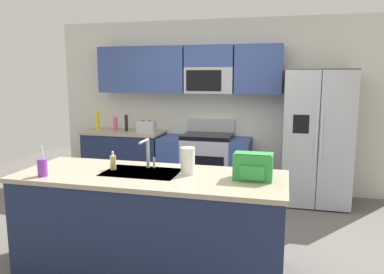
% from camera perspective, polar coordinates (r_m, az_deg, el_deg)
% --- Properties ---
extents(ground_plane, '(9.00, 9.00, 0.00)m').
position_cam_1_polar(ground_plane, '(4.13, -1.60, -15.92)').
color(ground_plane, '#66605B').
rests_on(ground_plane, ground).
extents(kitchen_wall_unit, '(5.20, 0.43, 2.60)m').
position_cam_1_polar(kitchen_wall_unit, '(5.80, 2.60, 6.47)').
color(kitchen_wall_unit, silver).
rests_on(kitchen_wall_unit, ground).
extents(back_counter, '(1.24, 0.63, 0.90)m').
position_cam_1_polar(back_counter, '(6.07, -10.18, -3.27)').
color(back_counter, '#1E2A4D').
rests_on(back_counter, ground).
extents(range_oven, '(1.36, 0.61, 1.10)m').
position_cam_1_polar(range_oven, '(5.67, 1.98, -4.11)').
color(range_oven, '#B7BABF').
rests_on(range_oven, ground).
extents(refrigerator, '(0.90, 0.76, 1.85)m').
position_cam_1_polar(refrigerator, '(5.40, 18.41, -0.05)').
color(refrigerator, '#4C4F54').
rests_on(refrigerator, ground).
extents(island_counter, '(2.38, 0.89, 0.90)m').
position_cam_1_polar(island_counter, '(3.48, -6.29, -12.76)').
color(island_counter, '#1E2A4D').
rests_on(island_counter, ground).
extents(toaster, '(0.28, 0.16, 0.18)m').
position_cam_1_polar(toaster, '(5.78, -6.95, 1.60)').
color(toaster, '#B7BABF').
rests_on(toaster, back_counter).
extents(pepper_mill, '(0.05, 0.05, 0.26)m').
position_cam_1_polar(pepper_mill, '(5.96, -9.97, 2.12)').
color(pepper_mill, black).
rests_on(pepper_mill, back_counter).
extents(bottle_pink, '(0.06, 0.06, 0.21)m').
position_cam_1_polar(bottle_pink, '(6.03, -11.58, 1.94)').
color(bottle_pink, '#EA4C93').
rests_on(bottle_pink, back_counter).
extents(bottle_yellow, '(0.07, 0.07, 0.30)m').
position_cam_1_polar(bottle_yellow, '(6.18, -14.19, 2.43)').
color(bottle_yellow, yellow).
rests_on(bottle_yellow, back_counter).
extents(sink_faucet, '(0.09, 0.21, 0.28)m').
position_cam_1_polar(sink_faucet, '(3.51, -6.81, -2.11)').
color(sink_faucet, '#B7BABF').
rests_on(sink_faucet, island_counter).
extents(drink_cup_purple, '(0.08, 0.08, 0.27)m').
position_cam_1_polar(drink_cup_purple, '(3.49, -21.81, -4.33)').
color(drink_cup_purple, purple).
rests_on(drink_cup_purple, island_counter).
extents(soap_dispenser, '(0.06, 0.06, 0.17)m').
position_cam_1_polar(soap_dispenser, '(3.54, -11.93, -3.79)').
color(soap_dispenser, '#D8CC66').
rests_on(soap_dispenser, island_counter).
extents(paper_towel_roll, '(0.12, 0.12, 0.24)m').
position_cam_1_polar(paper_towel_roll, '(3.29, -0.66, -3.67)').
color(paper_towel_roll, white).
rests_on(paper_towel_roll, island_counter).
extents(backpack, '(0.32, 0.22, 0.23)m').
position_cam_1_polar(backpack, '(3.17, 9.29, -4.35)').
color(backpack, green).
rests_on(backpack, island_counter).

